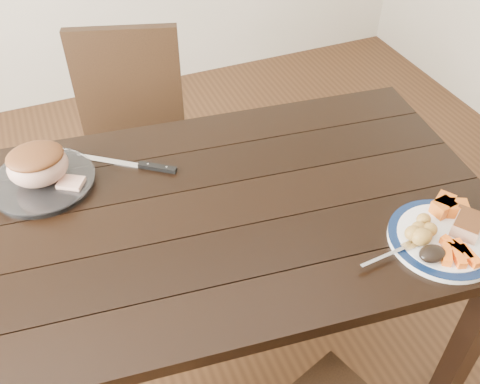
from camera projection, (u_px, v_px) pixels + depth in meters
name	position (u px, v px, depth m)	size (l,w,h in m)	color
ground	(218.00, 352.00, 2.00)	(4.00, 4.00, 0.00)	#472B16
dining_table	(212.00, 231.00, 1.56)	(1.69, 1.07, 0.75)	black
chair_far	(132.00, 136.00, 2.13)	(0.53, 0.53, 0.93)	black
dinner_plate	(443.00, 239.00, 1.40)	(0.29, 0.29, 0.02)	white
plate_rim	(444.00, 237.00, 1.39)	(0.29, 0.29, 0.02)	#0C1B3C
serving_platter	(43.00, 183.00, 1.57)	(0.29, 0.29, 0.02)	white
pork_slice	(468.00, 226.00, 1.39)	(0.09, 0.07, 0.04)	tan
roasted_potatoes	(421.00, 231.00, 1.38)	(0.10, 0.10, 0.05)	gold
carrot_batons	(458.00, 252.00, 1.34)	(0.09, 0.11, 0.02)	orange
pumpkin_wedges	(448.00, 206.00, 1.45)	(0.10, 0.10, 0.04)	orange
dark_mushroom	(432.00, 254.00, 1.33)	(0.07, 0.05, 0.03)	black
fork	(394.00, 253.00, 1.35)	(0.18, 0.03, 0.00)	silver
roast_joint	(38.00, 166.00, 1.52)	(0.17, 0.15, 0.11)	tan
cut_slice	(71.00, 183.00, 1.54)	(0.07, 0.06, 0.02)	tan
carving_knife	(145.00, 166.00, 1.63)	(0.27, 0.21, 0.01)	silver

